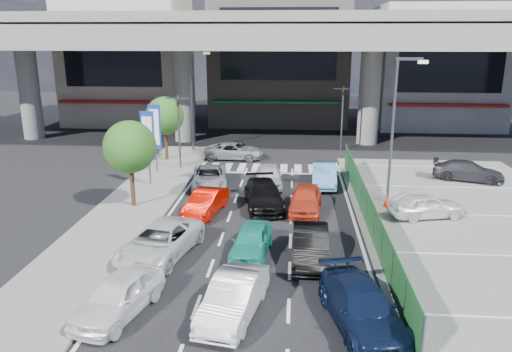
# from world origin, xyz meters

# --- Properties ---
(ground) EXTENTS (120.00, 120.00, 0.00)m
(ground) POSITION_xyz_m (0.00, 0.00, 0.00)
(ground) COLOR black
(ground) RESTS_ON ground
(parking_lot) EXTENTS (12.00, 28.00, 0.06)m
(parking_lot) POSITION_xyz_m (11.00, 2.00, 0.03)
(parking_lot) COLOR #61615F
(parking_lot) RESTS_ON ground
(sidewalk_left) EXTENTS (4.00, 30.00, 0.12)m
(sidewalk_left) POSITION_xyz_m (-7.00, 4.00, 0.06)
(sidewalk_left) COLOR #61615F
(sidewalk_left) RESTS_ON ground
(fence_run) EXTENTS (0.16, 22.00, 1.80)m
(fence_run) POSITION_xyz_m (5.30, 1.00, 0.90)
(fence_run) COLOR #1E5927
(fence_run) RESTS_ON ground
(expressway) EXTENTS (64.00, 14.00, 10.75)m
(expressway) POSITION_xyz_m (0.00, 22.00, 8.76)
(expressway) COLOR slate
(expressway) RESTS_ON ground
(building_west) EXTENTS (12.00, 10.90, 13.00)m
(building_west) POSITION_xyz_m (-16.00, 31.97, 6.49)
(building_west) COLOR #AC9F8B
(building_west) RESTS_ON ground
(building_center) EXTENTS (14.00, 10.90, 15.00)m
(building_center) POSITION_xyz_m (0.00, 32.97, 7.49)
(building_center) COLOR gray
(building_center) RESTS_ON ground
(building_east) EXTENTS (12.00, 10.90, 12.00)m
(building_east) POSITION_xyz_m (16.00, 31.97, 5.99)
(building_east) COLOR gray
(building_east) RESTS_ON ground
(traffic_light_left) EXTENTS (1.60, 1.24, 5.20)m
(traffic_light_left) POSITION_xyz_m (-6.20, 12.00, 3.94)
(traffic_light_left) COLOR #595B60
(traffic_light_left) RESTS_ON ground
(traffic_light_right) EXTENTS (1.60, 1.24, 5.20)m
(traffic_light_right) POSITION_xyz_m (5.50, 19.00, 3.94)
(traffic_light_right) COLOR #595B60
(traffic_light_right) RESTS_ON ground
(street_lamp_right) EXTENTS (1.65, 0.22, 8.00)m
(street_lamp_right) POSITION_xyz_m (7.17, 6.00, 4.77)
(street_lamp_right) COLOR #595B60
(street_lamp_right) RESTS_ON ground
(street_lamp_left) EXTENTS (1.65, 0.22, 8.00)m
(street_lamp_left) POSITION_xyz_m (-6.33, 18.00, 4.77)
(street_lamp_left) COLOR #595B60
(street_lamp_left) RESTS_ON ground
(signboard_near) EXTENTS (0.80, 0.14, 4.70)m
(signboard_near) POSITION_xyz_m (-7.20, 7.99, 3.06)
(signboard_near) COLOR #595B60
(signboard_near) RESTS_ON ground
(signboard_far) EXTENTS (0.80, 0.14, 4.70)m
(signboard_far) POSITION_xyz_m (-7.60, 10.99, 3.06)
(signboard_far) COLOR #595B60
(signboard_far) RESTS_ON ground
(tree_near) EXTENTS (2.80, 2.80, 4.80)m
(tree_near) POSITION_xyz_m (-7.00, 4.00, 3.39)
(tree_near) COLOR #382314
(tree_near) RESTS_ON ground
(tree_far) EXTENTS (2.80, 2.80, 4.80)m
(tree_far) POSITION_xyz_m (-7.80, 14.50, 3.39)
(tree_far) COLOR #382314
(tree_far) RESTS_ON ground
(van_white_back_left) EXTENTS (2.61, 4.33, 1.38)m
(van_white_back_left) POSITION_xyz_m (-4.09, -6.65, 0.69)
(van_white_back_left) COLOR white
(van_white_back_left) RESTS_ON ground
(hatch_white_back_mid) EXTENTS (2.22, 4.39, 1.38)m
(hatch_white_back_mid) POSITION_xyz_m (-0.24, -6.44, 0.69)
(hatch_white_back_mid) COLOR silver
(hatch_white_back_mid) RESTS_ON ground
(minivan_navy_back) EXTENTS (2.98, 5.07, 1.38)m
(minivan_navy_back) POSITION_xyz_m (3.95, -6.75, 0.69)
(minivan_navy_back) COLOR black
(minivan_navy_back) RESTS_ON ground
(sedan_white_mid_left) EXTENTS (3.30, 5.34, 1.38)m
(sedan_white_mid_left) POSITION_xyz_m (-3.90, -2.08, 0.69)
(sedan_white_mid_left) COLOR silver
(sedan_white_mid_left) RESTS_ON ground
(taxi_teal_mid) EXTENTS (1.83, 3.87, 1.28)m
(taxi_teal_mid) POSITION_xyz_m (-0.06, -1.58, 0.64)
(taxi_teal_mid) COLOR teal
(taxi_teal_mid) RESTS_ON ground
(hatch_black_mid_right) EXTENTS (1.52, 4.21, 1.38)m
(hatch_black_mid_right) POSITION_xyz_m (2.44, -1.95, 0.69)
(hatch_black_mid_right) COLOR black
(hatch_black_mid_right) RESTS_ON ground
(taxi_orange_left) EXTENTS (2.05, 4.02, 1.26)m
(taxi_orange_left) POSITION_xyz_m (-2.88, 3.34, 0.63)
(taxi_orange_left) COLOR #BA0D01
(taxi_orange_left) RESTS_ON ground
(sedan_black_mid) EXTENTS (2.72, 5.02, 1.38)m
(sedan_black_mid) POSITION_xyz_m (0.09, 4.63, 0.69)
(sedan_black_mid) COLOR black
(sedan_black_mid) RESTS_ON ground
(taxi_orange_right) EXTENTS (1.97, 4.17, 1.38)m
(taxi_orange_right) POSITION_xyz_m (2.36, 4.06, 0.69)
(taxi_orange_right) COLOR red
(taxi_orange_right) RESTS_ON ground
(wagon_silver_front_left) EXTENTS (2.72, 4.79, 1.26)m
(wagon_silver_front_left) POSITION_xyz_m (-3.49, 8.10, 0.63)
(wagon_silver_front_left) COLOR #9FA1A6
(wagon_silver_front_left) RESTS_ON ground
(sedan_white_front_mid) EXTENTS (1.89, 4.09, 1.36)m
(sedan_white_front_mid) POSITION_xyz_m (0.16, 8.50, 0.68)
(sedan_white_front_mid) COLOR silver
(sedan_white_front_mid) RESTS_ON ground
(kei_truck_front_right) EXTENTS (1.62, 4.24, 1.38)m
(kei_truck_front_right) POSITION_xyz_m (3.61, 9.04, 0.69)
(kei_truck_front_right) COLOR #4C83BD
(kei_truck_front_right) RESTS_ON ground
(crossing_wagon_silver) EXTENTS (4.50, 2.19, 1.23)m
(crossing_wagon_silver) POSITION_xyz_m (-2.83, 15.45, 0.62)
(crossing_wagon_silver) COLOR gray
(crossing_wagon_silver) RESTS_ON ground
(parked_sedan_white) EXTENTS (4.02, 2.40, 1.28)m
(parked_sedan_white) POSITION_xyz_m (8.50, 3.50, 0.70)
(parked_sedan_white) COLOR silver
(parked_sedan_white) RESTS_ON parking_lot
(parked_sedan_dgrey) EXTENTS (4.65, 3.00, 1.25)m
(parked_sedan_dgrey) POSITION_xyz_m (12.90, 10.65, 0.69)
(parked_sedan_dgrey) COLOR #2F2F33
(parked_sedan_dgrey) RESTS_ON parking_lot
(traffic_cone) EXTENTS (0.35, 0.35, 0.62)m
(traffic_cone) POSITION_xyz_m (6.77, 5.02, 0.37)
(traffic_cone) COLOR red
(traffic_cone) RESTS_ON parking_lot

